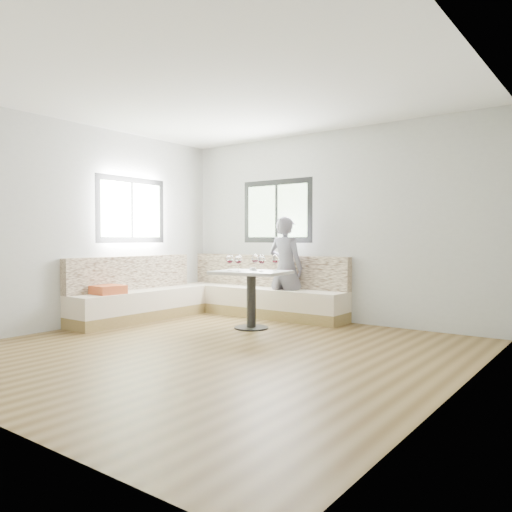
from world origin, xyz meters
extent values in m
cube|color=brown|center=(0.00, 0.00, 0.00)|extent=(5.00, 5.00, 0.01)
cube|color=white|center=(0.00, 0.00, 2.80)|extent=(5.00, 5.00, 0.01)
cube|color=#B7B7B2|center=(0.00, 2.50, 1.40)|extent=(5.00, 0.01, 2.80)
cube|color=#B7B7B2|center=(-2.50, 0.00, 1.40)|extent=(0.01, 5.00, 2.80)
cube|color=#B7B7B2|center=(2.50, 0.00, 1.40)|extent=(0.01, 5.00, 2.80)
cube|color=black|center=(-0.90, 2.49, 1.65)|extent=(1.30, 0.02, 1.00)
cube|color=black|center=(-2.49, 0.90, 1.65)|extent=(0.02, 1.30, 1.00)
cube|color=#9C804B|center=(-1.05, 2.23, 0.08)|extent=(2.90, 0.55, 0.16)
cube|color=beige|center=(-1.05, 2.23, 0.30)|extent=(2.90, 0.55, 0.29)
cube|color=beige|center=(-1.05, 2.43, 0.70)|extent=(2.90, 0.14, 0.50)
cube|color=#9C804B|center=(-2.23, 0.82, 0.08)|extent=(0.55, 2.25, 0.16)
cube|color=beige|center=(-2.23, 0.82, 0.30)|extent=(0.55, 2.25, 0.29)
cube|color=beige|center=(-2.43, 0.82, 0.70)|extent=(0.14, 2.25, 0.50)
cube|color=#D6482E|center=(-2.19, 0.22, 0.51)|extent=(0.43, 0.43, 0.12)
cylinder|color=black|center=(-0.49, 1.27, 0.01)|extent=(0.46, 0.46, 0.02)
cylinder|color=black|center=(-0.49, 1.27, 0.37)|extent=(0.13, 0.13, 0.74)
cube|color=silver|center=(-0.49, 1.27, 0.76)|extent=(1.05, 0.87, 0.04)
imported|color=slate|center=(-0.54, 2.19, 0.77)|extent=(0.57, 0.37, 1.55)
cylinder|color=white|center=(-0.55, 1.39, 0.80)|extent=(0.09, 0.09, 0.04)
sphere|color=black|center=(-0.54, 1.40, 0.81)|extent=(0.02, 0.02, 0.02)
sphere|color=black|center=(-0.56, 1.40, 0.81)|extent=(0.02, 0.02, 0.02)
sphere|color=black|center=(-0.55, 1.38, 0.81)|extent=(0.02, 0.02, 0.02)
cylinder|color=white|center=(-0.72, 1.10, 0.78)|extent=(0.07, 0.07, 0.01)
cylinder|color=white|center=(-0.72, 1.10, 0.83)|extent=(0.01, 0.01, 0.10)
ellipsoid|color=white|center=(-0.72, 1.10, 0.94)|extent=(0.10, 0.10, 0.12)
cylinder|color=#45070F|center=(-0.72, 1.10, 0.91)|extent=(0.07, 0.07, 0.02)
cylinder|color=white|center=(-0.54, 1.06, 0.78)|extent=(0.07, 0.07, 0.01)
cylinder|color=white|center=(-0.54, 1.06, 0.83)|extent=(0.01, 0.01, 0.10)
ellipsoid|color=white|center=(-0.54, 1.06, 0.94)|extent=(0.10, 0.10, 0.12)
cylinder|color=#45070F|center=(-0.54, 1.06, 0.91)|extent=(0.07, 0.07, 0.02)
cylinder|color=white|center=(-0.27, 1.21, 0.78)|extent=(0.07, 0.07, 0.01)
cylinder|color=white|center=(-0.27, 1.21, 0.83)|extent=(0.01, 0.01, 0.10)
ellipsoid|color=white|center=(-0.27, 1.21, 0.94)|extent=(0.10, 0.10, 0.12)
cylinder|color=#45070F|center=(-0.27, 1.21, 0.91)|extent=(0.07, 0.07, 0.02)
cylinder|color=white|center=(-0.50, 1.37, 0.78)|extent=(0.07, 0.07, 0.01)
cylinder|color=white|center=(-0.50, 1.37, 0.83)|extent=(0.01, 0.01, 0.10)
ellipsoid|color=white|center=(-0.50, 1.37, 0.94)|extent=(0.10, 0.10, 0.12)
cylinder|color=#45070F|center=(-0.50, 1.37, 0.91)|extent=(0.07, 0.07, 0.02)
cylinder|color=white|center=(-0.21, 1.44, 0.78)|extent=(0.07, 0.07, 0.01)
cylinder|color=white|center=(-0.21, 1.44, 0.83)|extent=(0.01, 0.01, 0.10)
ellipsoid|color=white|center=(-0.21, 1.44, 0.94)|extent=(0.10, 0.10, 0.12)
cylinder|color=#45070F|center=(-0.21, 1.44, 0.91)|extent=(0.07, 0.07, 0.02)
camera|label=1|loc=(3.56, -4.07, 1.21)|focal=35.00mm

